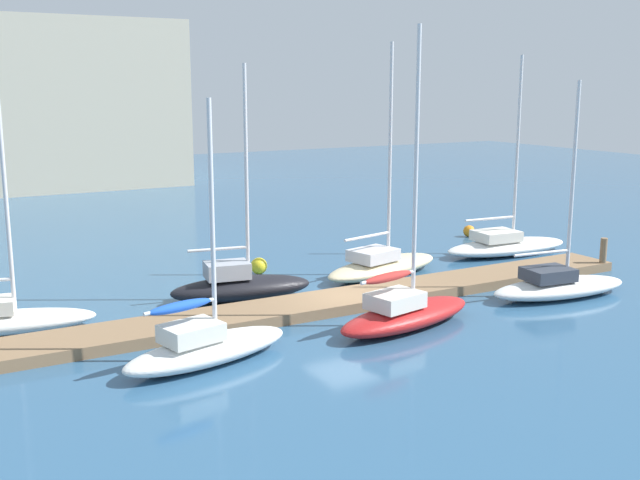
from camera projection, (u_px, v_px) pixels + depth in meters
name	position (u px, v px, depth m)	size (l,w,h in m)	color
ground_plane	(348.00, 305.00, 27.15)	(120.00, 120.00, 0.00)	#2D567A
dock_pier	(348.00, 300.00, 27.12)	(24.63, 2.19, 0.36)	#846647
dock_piling_far_end	(603.00, 255.00, 31.93)	(0.28, 0.28, 1.42)	#846647
sailboat_0	(4.00, 318.00, 23.96)	(5.63, 2.67, 8.89)	white
sailboat_1	(205.00, 345.00, 21.32)	(5.47, 2.76, 7.33)	white
sailboat_2	(240.00, 284.00, 27.62)	(5.36, 2.49, 8.40)	black
sailboat_3	(405.00, 311.00, 24.48)	(5.82, 2.89, 9.47)	#B21E1E
sailboat_4	(382.00, 264.00, 31.18)	(6.29, 3.34, 9.31)	beige
sailboat_5	(558.00, 285.00, 28.05)	(5.84, 2.50, 7.84)	white
sailboat_6	(506.00, 244.00, 35.19)	(6.54, 2.65, 8.97)	white
mooring_buoy_orange	(469.00, 231.00, 39.30)	(0.60, 0.60, 0.60)	orange
mooring_buoy_yellow	(259.00, 266.00, 31.53)	(0.69, 0.69, 0.69)	yellow
harbor_building_distant	(74.00, 103.00, 60.36)	(14.78, 13.32, 12.47)	#BCB299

